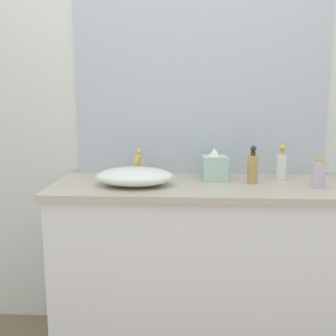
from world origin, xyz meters
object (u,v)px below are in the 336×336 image
object	(u,v)px
sink_basin	(134,176)
lotion_bottle	(319,174)
tissue_box	(214,167)
perfume_bottle	(253,167)
soap_dispenser	(282,165)

from	to	relation	value
sink_basin	lotion_bottle	bearing A→B (deg)	-0.29
sink_basin	tissue_box	distance (m)	0.41
lotion_bottle	tissue_box	distance (m)	0.50
sink_basin	perfume_bottle	bearing A→B (deg)	7.34
sink_basin	tissue_box	size ratio (longest dim) A/B	2.27
lotion_bottle	tissue_box	size ratio (longest dim) A/B	0.84
soap_dispenser	tissue_box	size ratio (longest dim) A/B	1.10
lotion_bottle	perfume_bottle	world-z (taller)	perfume_bottle
soap_dispenser	tissue_box	distance (m)	0.34
lotion_bottle	perfume_bottle	xyz separation A→B (m)	(-0.29, 0.08, 0.01)
sink_basin	lotion_bottle	distance (m)	0.87
perfume_bottle	tissue_box	bearing A→B (deg)	159.79
soap_dispenser	tissue_box	xyz separation A→B (m)	(-0.34, -0.02, -0.01)
sink_basin	soap_dispenser	size ratio (longest dim) A/B	2.07
sink_basin	perfume_bottle	xyz separation A→B (m)	(0.57, 0.07, 0.04)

